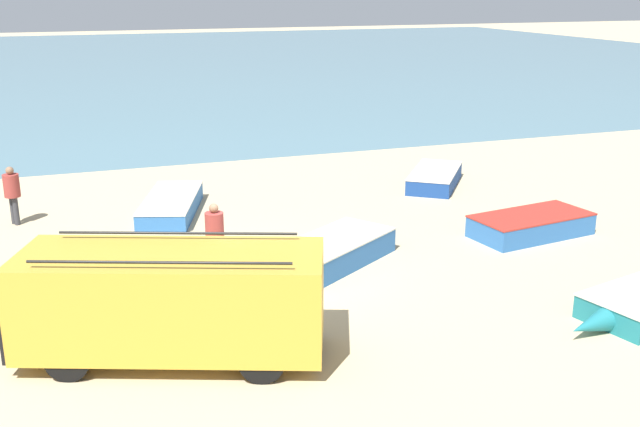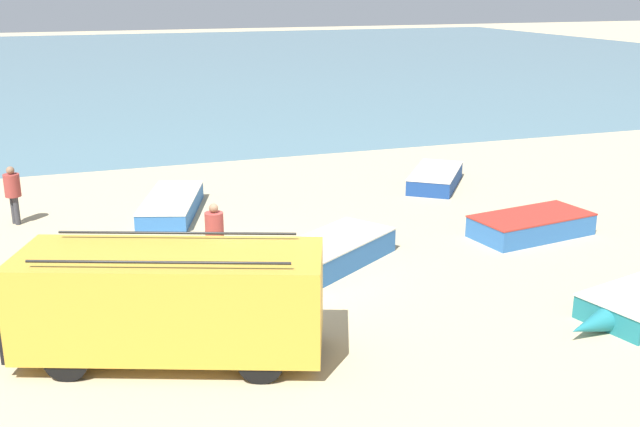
{
  "view_description": "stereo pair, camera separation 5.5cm",
  "coord_description": "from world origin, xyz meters",
  "px_view_note": "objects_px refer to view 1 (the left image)",
  "views": [
    {
      "loc": [
        -4.11,
        -15.5,
        6.49
      ],
      "look_at": [
        1.84,
        1.34,
        1.0
      ],
      "focal_mm": 42.0,
      "sensor_mm": 36.0,
      "label": 1
    },
    {
      "loc": [
        -4.06,
        -15.52,
        6.49
      ],
      "look_at": [
        1.84,
        1.34,
        1.0
      ],
      "focal_mm": 42.0,
      "sensor_mm": 36.0,
      "label": 2
    }
  ],
  "objects_px": {
    "fisherman_3": "(12,190)",
    "fishing_rowboat_2": "(172,204)",
    "fisherman_0": "(215,231)",
    "fishing_rowboat_1": "(534,224)",
    "fishing_rowboat_5": "(435,177)",
    "parked_van": "(171,300)",
    "fishing_rowboat_0": "(338,249)"
  },
  "relations": [
    {
      "from": "fisherman_3",
      "to": "fishing_rowboat_1",
      "type": "bearing_deg",
      "value": -53.53
    },
    {
      "from": "fishing_rowboat_1",
      "to": "fishing_rowboat_5",
      "type": "relative_size",
      "value": 1.11
    },
    {
      "from": "fishing_rowboat_5",
      "to": "parked_van",
      "type": "bearing_deg",
      "value": 169.22
    },
    {
      "from": "fishing_rowboat_2",
      "to": "fisherman_0",
      "type": "relative_size",
      "value": 2.75
    },
    {
      "from": "fishing_rowboat_2",
      "to": "fisherman_3",
      "type": "relative_size",
      "value": 2.73
    },
    {
      "from": "parked_van",
      "to": "fishing_rowboat_2",
      "type": "xyz_separation_m",
      "value": [
        1.36,
        9.05,
        -0.85
      ]
    },
    {
      "from": "fisherman_3",
      "to": "fishing_rowboat_0",
      "type": "bearing_deg",
      "value": -67.6
    },
    {
      "from": "fishing_rowboat_1",
      "to": "fisherman_3",
      "type": "distance_m",
      "value": 14.42
    },
    {
      "from": "parked_van",
      "to": "fisherman_0",
      "type": "height_order",
      "value": "parked_van"
    },
    {
      "from": "fishing_rowboat_1",
      "to": "fishing_rowboat_5",
      "type": "bearing_deg",
      "value": 81.91
    },
    {
      "from": "parked_van",
      "to": "fisherman_3",
      "type": "bearing_deg",
      "value": -51.77
    },
    {
      "from": "fishing_rowboat_1",
      "to": "parked_van",
      "type": "bearing_deg",
      "value": -168.3
    },
    {
      "from": "fishing_rowboat_1",
      "to": "fishing_rowboat_5",
      "type": "xyz_separation_m",
      "value": [
        -0.02,
        5.6,
        -0.03
      ]
    },
    {
      "from": "fishing_rowboat_0",
      "to": "fishing_rowboat_1",
      "type": "distance_m",
      "value": 5.69
    },
    {
      "from": "fishing_rowboat_2",
      "to": "fisherman_3",
      "type": "bearing_deg",
      "value": 103.46
    },
    {
      "from": "fishing_rowboat_0",
      "to": "fishing_rowboat_5",
      "type": "bearing_deg",
      "value": 11.19
    },
    {
      "from": "parked_van",
      "to": "fishing_rowboat_2",
      "type": "relative_size",
      "value": 1.26
    },
    {
      "from": "fishing_rowboat_5",
      "to": "fisherman_0",
      "type": "distance_m",
      "value": 10.19
    },
    {
      "from": "fishing_rowboat_2",
      "to": "parked_van",
      "type": "bearing_deg",
      "value": -170.4
    },
    {
      "from": "fishing_rowboat_0",
      "to": "fishing_rowboat_2",
      "type": "distance_m",
      "value": 6.27
    },
    {
      "from": "fishing_rowboat_0",
      "to": "fishing_rowboat_5",
      "type": "distance_m",
      "value": 8.02
    },
    {
      "from": "parked_van",
      "to": "fishing_rowboat_5",
      "type": "xyz_separation_m",
      "value": [
        10.24,
        9.35,
        -0.85
      ]
    },
    {
      "from": "fishing_rowboat_1",
      "to": "fishing_rowboat_0",
      "type": "bearing_deg",
      "value": 172.44
    },
    {
      "from": "fishing_rowboat_2",
      "to": "fisherman_0",
      "type": "xyz_separation_m",
      "value": [
        0.25,
        -5.08,
        0.72
      ]
    },
    {
      "from": "parked_van",
      "to": "fishing_rowboat_0",
      "type": "xyz_separation_m",
      "value": [
        4.58,
        3.67,
        -0.81
      ]
    },
    {
      "from": "fishing_rowboat_0",
      "to": "fisherman_0",
      "type": "relative_size",
      "value": 2.27
    },
    {
      "from": "fishing_rowboat_0",
      "to": "fishing_rowboat_1",
      "type": "xyz_separation_m",
      "value": [
        5.69,
        0.08,
        -0.01
      ]
    },
    {
      "from": "parked_van",
      "to": "fishing_rowboat_0",
      "type": "relative_size",
      "value": 1.53
    },
    {
      "from": "parked_van",
      "to": "fishing_rowboat_5",
      "type": "bearing_deg",
      "value": -116.95
    },
    {
      "from": "fisherman_3",
      "to": "fishing_rowboat_2",
      "type": "bearing_deg",
      "value": -35.06
    },
    {
      "from": "parked_van",
      "to": "fishing_rowboat_0",
      "type": "height_order",
      "value": "parked_van"
    },
    {
      "from": "fishing_rowboat_1",
      "to": "fisherman_0",
      "type": "relative_size",
      "value": 2.45
    }
  ]
}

